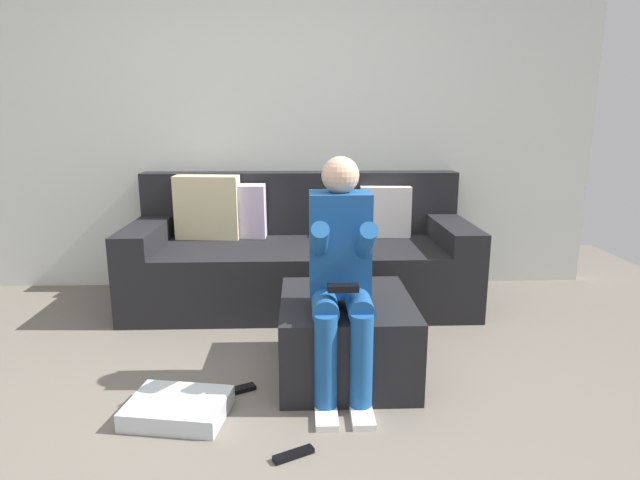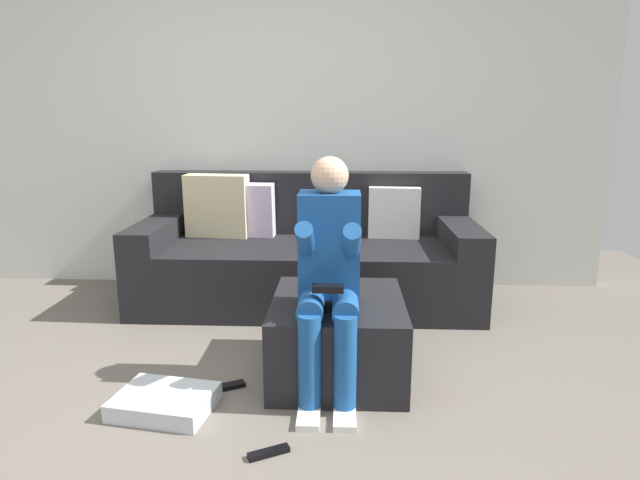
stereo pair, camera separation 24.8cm
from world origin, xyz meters
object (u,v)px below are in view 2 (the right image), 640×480
Objects in this scene: person_seated at (329,268)px; remote_near_ottoman at (269,452)px; ottoman at (338,336)px; couch_sectional at (306,256)px; storage_bin at (165,402)px; remote_by_storage_bin at (226,387)px.

remote_near_ottoman is (-0.22, -0.54, -0.61)m from person_seated.
ottoman is 0.79m from remote_near_ottoman.
person_seated is at bearing 40.56° from remote_near_ottoman.
person_seated reaches higher than remote_near_ottoman.
couch_sectional is at bearing 102.10° from ottoman.
remote_by_storage_bin is at bearing 40.83° from storage_bin.
person_seated is 2.63× the size of storage_bin.
storage_bin is (-0.78, -0.40, -0.16)m from ottoman.
couch_sectional reaches higher than remote_by_storage_bin.
remote_near_ottoman is at bearing -88.90° from remote_by_storage_bin.
storage_bin is 2.30× the size of remote_by_storage_bin.
person_seated reaches higher than remote_by_storage_bin.
remote_near_ottoman is at bearing -112.54° from person_seated.
ottoman is (0.24, -1.14, -0.12)m from couch_sectional.
couch_sectional reaches higher than storage_bin.
ottoman is at bearing -77.90° from couch_sectional.
ottoman is 4.45× the size of remote_near_ottoman.
remote_by_storage_bin is at bearing 91.83° from remote_near_ottoman.
person_seated is 6.70× the size of remote_near_ottoman.
remote_near_ottoman is (0.52, -0.31, -0.03)m from storage_bin.
ottoman is 0.61m from remote_by_storage_bin.
storage_bin is at bearing -152.76° from ottoman.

